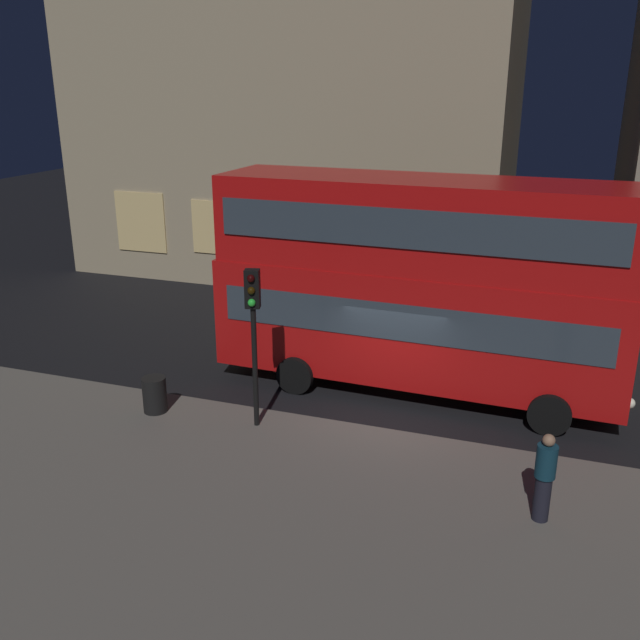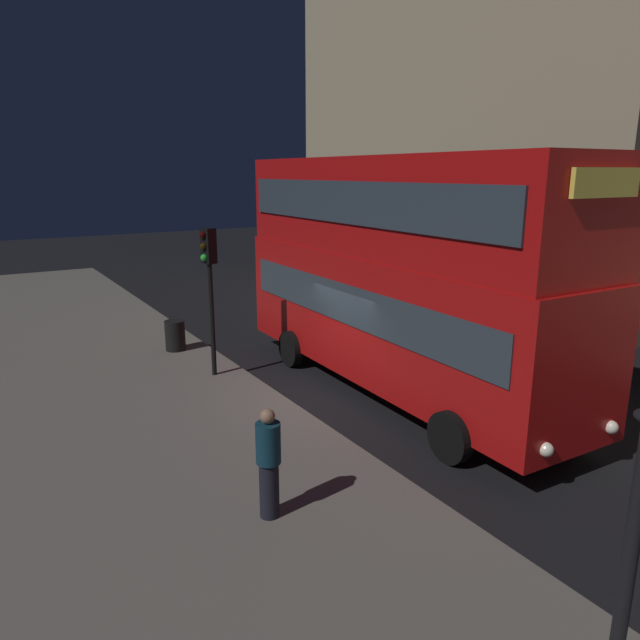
# 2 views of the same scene
# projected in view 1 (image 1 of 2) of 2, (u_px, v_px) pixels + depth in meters

# --- Properties ---
(ground_plane) EXTENTS (80.00, 80.00, 0.00)m
(ground_plane) POSITION_uv_depth(u_px,v_px,m) (387.00, 415.00, 16.75)
(ground_plane) COLOR black
(sidewalk_slab) EXTENTS (44.00, 8.70, 0.12)m
(sidewalk_slab) POSITION_uv_depth(u_px,v_px,m) (313.00, 542.00, 12.04)
(sidewalk_slab) COLOR #5B564F
(sidewalk_slab) RESTS_ON ground
(building_with_clock) EXTENTS (17.06, 8.28, 18.88)m
(building_with_clock) POSITION_uv_depth(u_px,v_px,m) (296.00, 31.00, 27.17)
(building_with_clock) COLOR tan
(building_with_clock) RESTS_ON ground
(double_decker_bus) EXTENTS (10.32, 3.10, 5.43)m
(double_decker_bus) POSITION_uv_depth(u_px,v_px,m) (419.00, 277.00, 17.18)
(double_decker_bus) COLOR #B20F0F
(double_decker_bus) RESTS_ON ground
(traffic_light_near_kerb) EXTENTS (0.38, 0.39, 3.69)m
(traffic_light_near_kerb) POSITION_uv_depth(u_px,v_px,m) (253.00, 315.00, 15.13)
(traffic_light_near_kerb) COLOR black
(traffic_light_near_kerb) RESTS_ON sidewalk_slab
(pedestrian) EXTENTS (0.37, 0.37, 1.71)m
(pedestrian) POSITION_uv_depth(u_px,v_px,m) (544.00, 477.00, 12.29)
(pedestrian) COLOR black
(pedestrian) RESTS_ON sidewalk_slab
(litter_bin) EXTENTS (0.57, 0.57, 0.86)m
(litter_bin) POSITION_uv_depth(u_px,v_px,m) (155.00, 395.00, 16.54)
(litter_bin) COLOR black
(litter_bin) RESTS_ON sidewalk_slab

